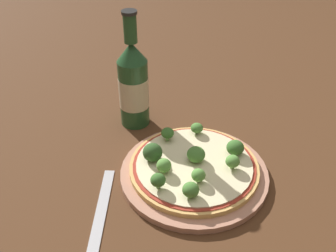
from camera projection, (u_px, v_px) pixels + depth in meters
ground_plane at (185, 173)px, 0.72m from camera, size 3.00×3.00×0.00m
plate at (194, 173)px, 0.71m from camera, size 0.27×0.27×0.01m
pizza at (194, 166)px, 0.71m from camera, size 0.23×0.23×0.01m
broccoli_floret_0 at (153, 152)px, 0.71m from camera, size 0.04×0.04×0.03m
broccoli_floret_1 at (158, 180)px, 0.65m from camera, size 0.03×0.03×0.03m
broccoli_floret_2 at (195, 153)px, 0.71m from camera, size 0.03×0.03×0.03m
broccoli_floret_3 at (233, 161)px, 0.69m from camera, size 0.03×0.03×0.03m
broccoli_floret_4 at (235, 148)px, 0.72m from camera, size 0.03×0.03×0.03m
broccoli_floret_5 at (191, 190)px, 0.63m from camera, size 0.03×0.03×0.03m
broccoli_floret_6 at (164, 165)px, 0.68m from camera, size 0.03×0.03×0.03m
broccoli_floret_7 at (197, 128)px, 0.77m from camera, size 0.02×0.02×0.02m
broccoli_floret_8 at (198, 175)px, 0.66m from camera, size 0.02×0.02×0.03m
broccoli_floret_9 at (168, 133)px, 0.75m from camera, size 0.02×0.02×0.03m
beer_bottle at (133, 84)px, 0.80m from camera, size 0.06×0.06×0.25m
fork at (102, 208)px, 0.65m from camera, size 0.06×0.19×0.00m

